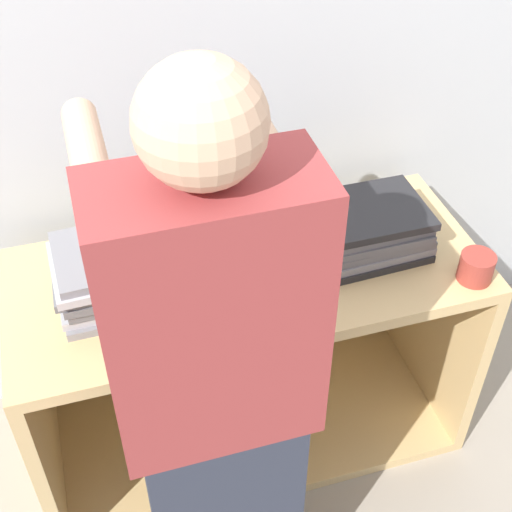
{
  "coord_description": "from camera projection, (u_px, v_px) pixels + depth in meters",
  "views": [
    {
      "loc": [
        -0.38,
        -1.07,
        1.99
      ],
      "look_at": [
        0.0,
        0.19,
        0.83
      ],
      "focal_mm": 50.0,
      "sensor_mm": 36.0,
      "label": 1
    }
  ],
  "objects": [
    {
      "name": "person",
      "position": [
        216.0,
        406.0,
        1.48
      ],
      "size": [
        0.4,
        0.52,
        1.55
      ],
      "color": "#2D3342",
      "rests_on": "ground_plane"
    },
    {
      "name": "cart",
      "position": [
        242.0,
        341.0,
        2.17
      ],
      "size": [
        1.27,
        0.55,
        0.71
      ],
      "color": "tan",
      "rests_on": "ground_plane"
    },
    {
      "name": "inventory_tag",
      "position": [
        119.0,
        264.0,
        1.67
      ],
      "size": [
        0.06,
        0.02,
        0.01
      ],
      "color": "red",
      "rests_on": "laptop_stack_left"
    },
    {
      "name": "laptop_stack_right",
      "position": [
        367.0,
        228.0,
        1.92
      ],
      "size": [
        0.32,
        0.25,
        0.13
      ],
      "color": "#232326",
      "rests_on": "cart"
    },
    {
      "name": "laptop_open",
      "position": [
        241.0,
        243.0,
        1.9
      ],
      "size": [
        0.3,
        0.35,
        0.22
      ],
      "color": "gray",
      "rests_on": "cart"
    },
    {
      "name": "ground_plane",
      "position": [
        274.0,
        500.0,
        2.16
      ],
      "size": [
        12.0,
        12.0,
        0.0
      ],
      "primitive_type": "plane",
      "color": "#9E9384"
    },
    {
      "name": "laptop_stack_left",
      "position": [
        119.0,
        273.0,
        1.77
      ],
      "size": [
        0.32,
        0.25,
        0.15
      ],
      "color": "gray",
      "rests_on": "cart"
    },
    {
      "name": "mug",
      "position": [
        476.0,
        267.0,
        1.84
      ],
      "size": [
        0.09,
        0.09,
        0.08
      ],
      "color": "#9E382D",
      "rests_on": "cart"
    },
    {
      "name": "wall_back",
      "position": [
        205.0,
        34.0,
        1.84
      ],
      "size": [
        8.0,
        0.05,
        2.4
      ],
      "color": "silver",
      "rests_on": "ground_plane"
    }
  ]
}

